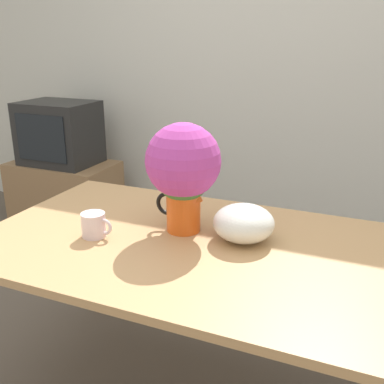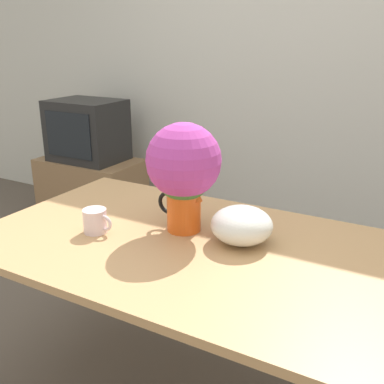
{
  "view_description": "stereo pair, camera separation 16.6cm",
  "coord_description": "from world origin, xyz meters",
  "views": [
    {
      "loc": [
        0.78,
        -1.19,
        1.43
      ],
      "look_at": [
        0.16,
        0.26,
        0.88
      ],
      "focal_mm": 42.0,
      "sensor_mm": 36.0,
      "label": 1
    },
    {
      "loc": [
        0.93,
        -1.11,
        1.43
      ],
      "look_at": [
        0.16,
        0.26,
        0.88
      ],
      "focal_mm": 42.0,
      "sensor_mm": 36.0,
      "label": 2
    }
  ],
  "objects": [
    {
      "name": "wall_back",
      "position": [
        0.0,
        1.91,
        1.3
      ],
      "size": [
        8.0,
        0.05,
        2.6
      ],
      "color": "silver",
      "rests_on": "ground_plane"
    },
    {
      "name": "table",
      "position": [
        0.19,
        0.17,
        0.64
      ],
      "size": [
        1.57,
        0.93,
        0.72
      ],
      "color": "tan",
      "rests_on": "ground_plane"
    },
    {
      "name": "flower_vase",
      "position": [
        0.12,
        0.26,
        0.97
      ],
      "size": [
        0.28,
        0.28,
        0.42
      ],
      "color": "#E05619",
      "rests_on": "table"
    },
    {
      "name": "coffee_mug",
      "position": [
        -0.16,
        0.07,
        0.77
      ],
      "size": [
        0.12,
        0.09,
        0.09
      ],
      "color": "silver",
      "rests_on": "table"
    },
    {
      "name": "white_bowl",
      "position": [
        0.36,
        0.26,
        0.79
      ],
      "size": [
        0.22,
        0.22,
        0.13
      ],
      "color": "silver",
      "rests_on": "table"
    },
    {
      "name": "tv_stand",
      "position": [
        -1.42,
        1.44,
        0.26
      ],
      "size": [
        0.79,
        0.46,
        0.52
      ],
      "color": "#8E6B47",
      "rests_on": "ground_plane"
    },
    {
      "name": "tv_set",
      "position": [
        -1.42,
        1.44,
        0.75
      ],
      "size": [
        0.54,
        0.41,
        0.46
      ],
      "color": "black",
      "rests_on": "tv_stand"
    }
  ]
}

